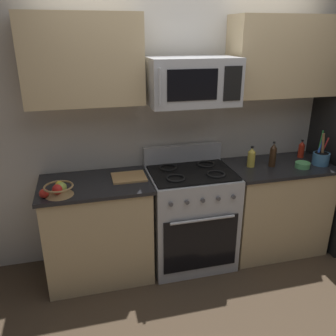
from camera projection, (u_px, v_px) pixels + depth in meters
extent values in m
plane|color=#473828|center=(214.00, 307.00, 2.83)|extent=(16.00, 16.00, 0.00)
cube|color=beige|center=(180.00, 121.00, 3.31)|extent=(8.00, 0.10, 2.60)
cube|color=tan|center=(98.00, 231.00, 3.09)|extent=(0.89, 0.57, 0.88)
cube|color=black|center=(95.00, 184.00, 2.92)|extent=(0.93, 0.61, 0.03)
cube|color=#B2B5BA|center=(190.00, 218.00, 3.28)|extent=(0.76, 0.61, 0.91)
cube|color=black|center=(201.00, 244.00, 3.03)|extent=(0.67, 0.01, 0.51)
cylinder|color=#B2B5BA|center=(203.00, 220.00, 2.92)|extent=(0.57, 0.02, 0.02)
cube|color=black|center=(191.00, 172.00, 3.11)|extent=(0.73, 0.55, 0.02)
cube|color=#B2B5BA|center=(183.00, 154.00, 3.33)|extent=(0.76, 0.06, 0.18)
torus|color=black|center=(176.00, 178.00, 2.95)|extent=(0.17, 0.17, 0.02)
torus|color=black|center=(216.00, 174.00, 3.03)|extent=(0.17, 0.17, 0.02)
torus|color=black|center=(168.00, 168.00, 3.18)|extent=(0.17, 0.17, 0.02)
torus|color=black|center=(206.00, 164.00, 3.26)|extent=(0.17, 0.17, 0.02)
cylinder|color=#4C4C51|center=(171.00, 204.00, 2.81)|extent=(0.04, 0.02, 0.04)
cylinder|color=#4C4C51|center=(187.00, 202.00, 2.84)|extent=(0.04, 0.02, 0.04)
cylinder|color=#4C4C51|center=(203.00, 200.00, 2.87)|extent=(0.04, 0.02, 0.04)
cylinder|color=#4C4C51|center=(218.00, 199.00, 2.90)|extent=(0.04, 0.02, 0.04)
cylinder|color=#4C4C51|center=(234.00, 197.00, 2.93)|extent=(0.04, 0.02, 0.04)
cube|color=tan|center=(274.00, 208.00, 3.49)|extent=(0.94, 0.57, 0.88)
cube|color=black|center=(279.00, 166.00, 3.32)|extent=(0.98, 0.61, 0.03)
cube|color=#B2B5BA|center=(193.00, 81.00, 2.85)|extent=(0.73, 0.40, 0.38)
cube|color=black|center=(193.00, 85.00, 2.65)|extent=(0.40, 0.01, 0.24)
cube|color=black|center=(233.00, 84.00, 2.73)|extent=(0.15, 0.01, 0.27)
cylinder|color=#B2B5BA|center=(160.00, 87.00, 2.57)|extent=(0.02, 0.02, 0.27)
cube|color=tan|center=(83.00, 60.00, 2.70)|extent=(0.92, 0.34, 0.69)
cube|color=tan|center=(283.00, 57.00, 3.11)|extent=(0.97, 0.34, 0.69)
cylinder|color=teal|center=(321.00, 159.00, 3.30)|extent=(0.15, 0.15, 0.11)
cylinder|color=black|center=(321.00, 158.00, 3.30)|extent=(0.13, 0.13, 0.10)
cylinder|color=blue|center=(319.00, 150.00, 3.29)|extent=(0.07, 0.04, 0.23)
cylinder|color=green|center=(320.00, 146.00, 3.28)|extent=(0.05, 0.03, 0.30)
cylinder|color=olive|center=(323.00, 148.00, 3.26)|extent=(0.07, 0.04, 0.29)
cylinder|color=red|center=(324.00, 149.00, 3.30)|extent=(0.05, 0.06, 0.24)
cone|color=#9E7A4C|center=(59.00, 191.00, 2.68)|extent=(0.22, 0.22, 0.07)
torus|color=#9E7A4C|center=(58.00, 186.00, 2.67)|extent=(0.23, 0.23, 0.02)
sphere|color=red|center=(57.00, 189.00, 2.64)|extent=(0.08, 0.08, 0.08)
sphere|color=orange|center=(59.00, 187.00, 2.67)|extent=(0.07, 0.07, 0.07)
sphere|color=yellow|center=(60.00, 185.00, 2.71)|extent=(0.07, 0.07, 0.07)
sphere|color=#9EB74C|center=(61.00, 187.00, 2.67)|extent=(0.08, 0.08, 0.08)
sphere|color=red|center=(44.00, 193.00, 2.64)|extent=(0.07, 0.07, 0.07)
cube|color=tan|center=(129.00, 177.00, 3.01)|extent=(0.29, 0.24, 0.02)
cylinder|color=#382314|center=(273.00, 157.00, 3.25)|extent=(0.06, 0.06, 0.18)
cone|color=#382314|center=(274.00, 146.00, 3.20)|extent=(0.05, 0.05, 0.05)
cylinder|color=black|center=(274.00, 142.00, 3.19)|extent=(0.02, 0.02, 0.01)
cylinder|color=red|center=(301.00, 151.00, 3.49)|extent=(0.06, 0.06, 0.13)
cone|color=red|center=(302.00, 143.00, 3.46)|extent=(0.05, 0.05, 0.04)
cylinder|color=black|center=(303.00, 141.00, 3.45)|extent=(0.02, 0.02, 0.01)
cylinder|color=gold|center=(251.00, 159.00, 3.25)|extent=(0.07, 0.07, 0.14)
cone|color=gold|center=(252.00, 150.00, 3.21)|extent=(0.06, 0.06, 0.04)
cylinder|color=black|center=(252.00, 147.00, 3.20)|extent=(0.03, 0.03, 0.01)
cylinder|color=#59AD66|center=(302.00, 165.00, 3.24)|extent=(0.13, 0.13, 0.05)
torus|color=#59AD66|center=(303.00, 163.00, 3.23)|extent=(0.14, 0.14, 0.01)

